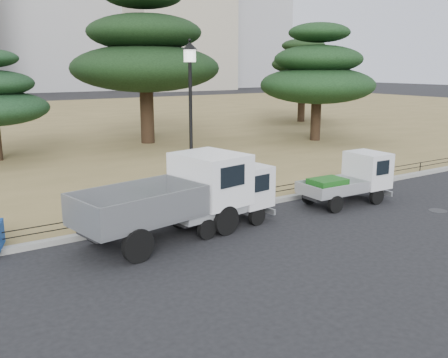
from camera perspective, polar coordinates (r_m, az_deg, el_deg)
ground at (r=14.37m, az=4.41°, el=-6.55°), size 220.00×220.00×0.00m
lawn at (r=42.39m, az=-21.85°, el=5.57°), size 120.00×56.00×0.15m
curb at (r=16.37m, az=-1.15°, el=-3.78°), size 120.00×0.25×0.16m
truck_large at (r=14.09m, az=-5.69°, el=-1.71°), size 5.36×2.84×2.22m
truck_kei_front at (r=15.12m, az=0.35°, el=-2.07°), size 3.45×1.80×1.75m
truck_kei_rear at (r=18.08m, az=14.25°, el=0.01°), size 3.36×1.53×1.74m
street_lamp at (r=15.65m, az=-3.86°, el=9.07°), size 0.48×0.48×5.31m
pipe_fence at (r=16.40m, az=-1.44°, el=-2.45°), size 38.00×0.04×0.40m
manhole at (r=18.24m, az=23.25°, el=-3.34°), size 0.60×0.60×0.01m
pine_center_right at (r=30.60m, az=-9.02°, el=14.12°), size 8.75×8.75×9.28m
pine_east_near at (r=31.89m, az=10.65°, el=11.77°), size 7.09×7.09×7.16m
pine_east_far at (r=42.63m, az=8.95°, el=11.75°), size 6.75×6.75×6.78m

